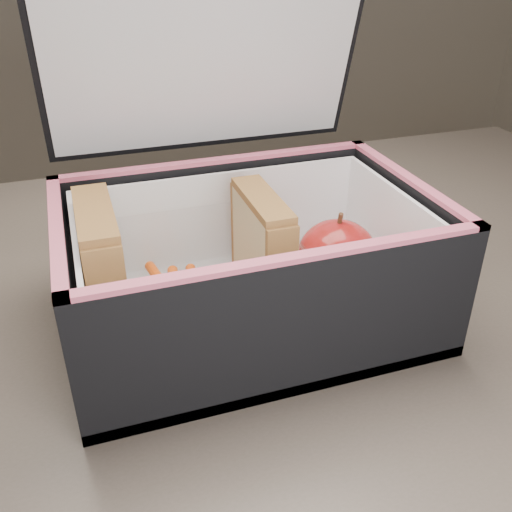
# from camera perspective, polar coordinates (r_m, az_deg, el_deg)

# --- Properties ---
(kitchen_table) EXTENTS (1.20, 0.80, 0.75)m
(kitchen_table) POSITION_cam_1_polar(r_m,az_deg,el_deg) (0.65, 1.68, -10.10)
(kitchen_table) COLOR brown
(kitchen_table) RESTS_ON ground
(lunch_bag) EXTENTS (0.32, 0.28, 0.32)m
(lunch_bag) POSITION_cam_1_polar(r_m,az_deg,el_deg) (0.51, -0.87, 0.13)
(lunch_bag) COLOR black
(lunch_bag) RESTS_ON kitchen_table
(plastic_tub) EXTENTS (0.19, 0.14, 0.08)m
(plastic_tub) POSITION_cam_1_polar(r_m,az_deg,el_deg) (0.51, -6.89, -2.46)
(plastic_tub) COLOR white
(plastic_tub) RESTS_ON lunch_bag
(sandwich_left) EXTENTS (0.03, 0.11, 0.12)m
(sandwich_left) POSITION_cam_1_polar(r_m,az_deg,el_deg) (0.49, -15.02, -1.59)
(sandwich_left) COLOR #D3C285
(sandwich_left) RESTS_ON plastic_tub
(sandwich_right) EXTENTS (0.03, 0.10, 0.11)m
(sandwich_right) POSITION_cam_1_polar(r_m,az_deg,el_deg) (0.52, 0.60, 0.55)
(sandwich_right) COLOR #D3C285
(sandwich_right) RESTS_ON plastic_tub
(carrot_sticks) EXTENTS (0.05, 0.14, 0.03)m
(carrot_sticks) POSITION_cam_1_polar(r_m,az_deg,el_deg) (0.52, -7.14, -4.15)
(carrot_sticks) COLOR #E9410A
(carrot_sticks) RESTS_ON plastic_tub
(paper_napkin) EXTENTS (0.10, 0.10, 0.01)m
(paper_napkin) POSITION_cam_1_polar(r_m,az_deg,el_deg) (0.57, 8.33, -3.34)
(paper_napkin) COLOR white
(paper_napkin) RESTS_ON lunch_bag
(red_apple) EXTENTS (0.08, 0.08, 0.08)m
(red_apple) POSITION_cam_1_polar(r_m,az_deg,el_deg) (0.54, 8.12, -0.00)
(red_apple) COLOR maroon
(red_apple) RESTS_ON paper_napkin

